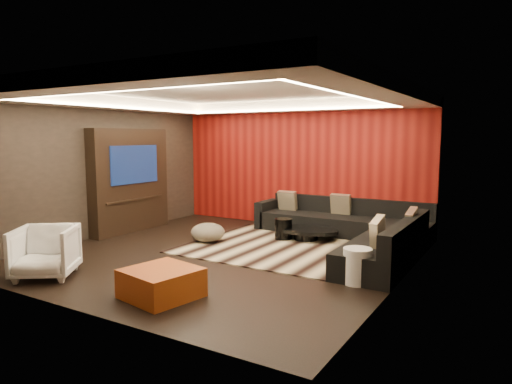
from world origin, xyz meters
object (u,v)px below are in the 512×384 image
Objects in this scene: drum_stool at (283,229)px; sectional_sofa at (356,231)px; coffee_table at (306,234)px; white_side_table at (357,266)px; orange_ottoman at (161,283)px; armchair at (45,252)px.

sectional_sofa is at bearing 13.41° from drum_stool.
white_side_table reaches higher than coffee_table.
orange_ottoman is at bearing -87.42° from drum_stool.
sectional_sofa is (0.96, 0.13, 0.13)m from coffee_table.
orange_ottoman is at bearing -137.36° from white_side_table.
orange_ottoman is 1.01× the size of armchair.
sectional_sofa is (-0.77, 2.20, 0.01)m from white_side_table.
coffee_table is 0.45m from drum_stool.
armchair is (-2.02, -0.23, 0.19)m from orange_ottoman.
armchair reaches higher than coffee_table.
white_side_table is 2.33m from sectional_sofa.
drum_stool is (-0.40, -0.19, 0.09)m from coffee_table.
coffee_table is 3.20× the size of drum_stool.
coffee_table is 2.60× the size of white_side_table.
orange_ottoman is 2.04m from armchair.
white_side_table is 2.67m from orange_ottoman.
drum_stool reaches higher than coffee_table.
orange_ottoman is at bearing -106.64° from sectional_sofa.
white_side_table reaches higher than drum_stool.
coffee_table is 4.69m from armchair.
sectional_sofa is (3.21, 4.24, -0.11)m from armchair.
drum_stool is at bearing 28.88° from armchair.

